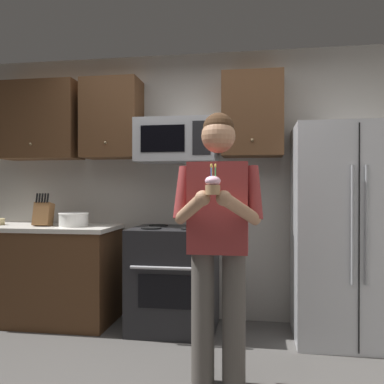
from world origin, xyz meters
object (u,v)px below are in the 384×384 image
at_px(bowl_large_white, 74,219).
at_px(cupcake, 213,185).
at_px(knife_block, 43,214).
at_px(person, 218,232).
at_px(refrigerator, 348,233).
at_px(oven_range, 174,278).
at_px(microwave, 177,141).

height_order(bowl_large_white, cupcake, cupcake).
height_order(knife_block, person, person).
height_order(refrigerator, person, refrigerator).
distance_m(refrigerator, knife_block, 2.76).
bearing_deg(oven_range, bowl_large_white, -178.89).
xyz_separation_m(microwave, bowl_large_white, (-0.96, -0.14, -0.73)).
relative_size(microwave, person, 0.42).
bearing_deg(knife_block, person, -29.56).
bearing_deg(bowl_large_white, cupcake, -42.55).
xyz_separation_m(microwave, person, (0.49, -1.14, -0.72)).
relative_size(oven_range, person, 0.53).
distance_m(microwave, bowl_large_white, 1.21).
distance_m(knife_block, cupcake, 2.21).
bearing_deg(bowl_large_white, refrigerator, -0.48).
height_order(oven_range, bowl_large_white, bowl_large_white).
relative_size(bowl_large_white, cupcake, 1.61).
xyz_separation_m(oven_range, knife_block, (-1.26, -0.03, 0.57)).
xyz_separation_m(oven_range, person, (0.49, -1.02, 0.53)).
height_order(microwave, bowl_large_white, microwave).
xyz_separation_m(oven_range, refrigerator, (1.50, -0.04, 0.44)).
height_order(person, cupcake, person).
bearing_deg(refrigerator, microwave, 173.97).
relative_size(oven_range, bowl_large_white, 3.34).
relative_size(microwave, refrigerator, 0.41).
relative_size(refrigerator, person, 1.02).
bearing_deg(microwave, oven_range, -90.02).
xyz_separation_m(knife_block, cupcake, (1.75, -1.32, 0.26)).
height_order(microwave, refrigerator, microwave).
bearing_deg(knife_block, microwave, 6.74).
distance_m(bowl_large_white, person, 1.77).
bearing_deg(refrigerator, bowl_large_white, 179.52).
relative_size(oven_range, microwave, 1.26).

